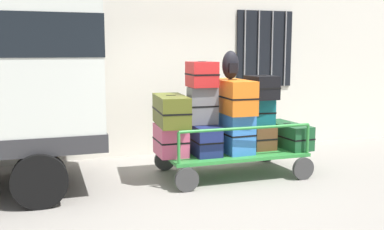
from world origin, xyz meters
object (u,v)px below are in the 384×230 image
suitcase_midleft_middle (202,106)px  suitcase_center_bottom (232,132)px  luggage_cart (232,154)px  suitcase_center_middle (232,96)px  suitcase_right_bottom (287,135)px  backpack (231,65)px  suitcase_midleft_top (202,74)px  suitcase_left_bottom (171,140)px  suitcase_midleft_bottom (201,138)px  suitcase_midright_top (262,87)px  suitcase_left_middle (171,110)px  suitcase_midright_bottom (259,137)px  suitcase_midright_middle (260,112)px

suitcase_midleft_middle → suitcase_center_bottom: suitcase_midleft_middle is taller
luggage_cart → suitcase_center_bottom: suitcase_center_bottom is taller
suitcase_midleft_middle → suitcase_center_middle: (0.50, 0.00, 0.13)m
suitcase_right_bottom → backpack: bearing=179.0°
suitcase_midleft_top → suitcase_midleft_middle: bearing=-90.0°
suitcase_left_bottom → suitcase_center_bottom: size_ratio=0.70×
suitcase_midleft_bottom → backpack: backpack is taller
suitcase_left_bottom → suitcase_midright_top: size_ratio=1.19×
suitcase_midleft_bottom → suitcase_midleft_top: 0.99m
luggage_cart → suitcase_center_bottom: bearing=-90.0°
suitcase_midright_top → backpack: backpack is taller
suitcase_left_bottom → suitcase_left_middle: (0.00, -0.02, 0.46)m
suitcase_center_middle → backpack: bearing=124.2°
suitcase_midleft_middle → backpack: (0.48, 0.04, 0.61)m
suitcase_left_bottom → suitcase_midright_top: (1.50, -0.03, 0.76)m
suitcase_midleft_bottom → suitcase_center_bottom: 0.51m
suitcase_midright_bottom → suitcase_midright_middle: (-0.00, -0.01, 0.40)m
suitcase_center_middle → suitcase_midright_middle: (0.50, 0.02, -0.28)m
suitcase_center_bottom → suitcase_center_middle: size_ratio=0.84×
suitcase_midleft_bottom → suitcase_center_middle: 0.82m
luggage_cart → suitcase_center_middle: suitcase_center_middle is taller
suitcase_left_middle → suitcase_center_middle: 1.01m
luggage_cart → suitcase_midleft_bottom: 0.58m
suitcase_midleft_bottom → suitcase_right_bottom: suitcase_midleft_bottom is taller
suitcase_left_bottom → suitcase_right_bottom: 2.00m
suitcase_midleft_top → suitcase_left_bottom: bearing=-179.3°
suitcase_center_middle → suitcase_midright_top: (0.50, -0.01, 0.12)m
luggage_cart → backpack: backpack is taller
suitcase_center_bottom → suitcase_midright_top: (0.50, -0.01, 0.69)m
suitcase_midleft_middle → suitcase_midright_bottom: suitcase_midleft_middle is taller
suitcase_left_middle → suitcase_center_bottom: size_ratio=1.15×
suitcase_midleft_top → suitcase_center_bottom: 1.04m
suitcase_left_middle → suitcase_midleft_top: (0.50, 0.03, 0.53)m
suitcase_left_bottom → suitcase_midleft_top: bearing=0.7°
suitcase_center_bottom → suitcase_left_middle: bearing=-179.8°
suitcase_left_middle → suitcase_midleft_top: 0.73m
suitcase_midright_middle → suitcase_midright_top: suitcase_midright_top is taller
suitcase_midright_middle → suitcase_right_bottom: bearing=-0.7°
suitcase_left_bottom → suitcase_midright_middle: size_ratio=1.40×
suitcase_left_middle → suitcase_right_bottom: bearing=0.5°
suitcase_midleft_top → suitcase_center_bottom: size_ratio=0.56×
suitcase_midright_bottom → suitcase_midright_middle: suitcase_midright_middle is taller
suitcase_midleft_top → suitcase_right_bottom: suitcase_midleft_top is taller
luggage_cart → suitcase_midleft_top: size_ratio=4.58×
suitcase_left_middle → suitcase_midleft_middle: size_ratio=1.78×
suitcase_left_bottom → backpack: size_ratio=1.40×
suitcase_midleft_bottom → backpack: 1.22m
luggage_cart → suitcase_left_bottom: size_ratio=3.62×
suitcase_midleft_middle → suitcase_midleft_top: suitcase_midleft_top is taller
suitcase_left_middle → backpack: size_ratio=2.29×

